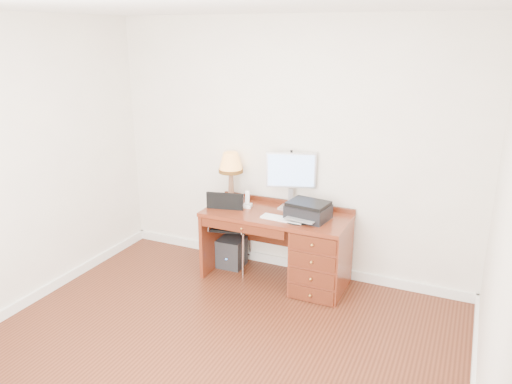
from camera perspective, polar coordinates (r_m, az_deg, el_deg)
The scene contains 12 objects.
ground at distance 4.35m, azimuth -5.08°, elevation -17.71°, with size 4.00×4.00×0.00m, color #3F1A0E.
room_shell at distance 4.79m, azimuth -1.33°, elevation -13.27°, with size 4.00×4.00×4.00m.
desk at distance 5.16m, azimuth 5.63°, elevation -6.46°, with size 1.50×0.67×0.75m.
monitor at distance 5.18m, azimuth 4.12°, elevation 2.13°, with size 0.51×0.25×0.60m.
keyboard at distance 4.96m, azimuth 3.05°, elevation -3.09°, with size 0.44×0.13×0.02m, color white.
mouse_pad at distance 4.93m, azimuth 4.80°, elevation -3.17°, with size 0.24×0.24×0.05m.
printer at distance 4.97m, azimuth 5.99°, elevation -2.11°, with size 0.44×0.36×0.18m.
leg_lamp at distance 5.40m, azimuth -2.90°, elevation 3.04°, with size 0.27×0.27×0.54m.
phone at distance 5.28m, azimuth -0.98°, elevation -1.21°, with size 0.10×0.10×0.18m.
pen_cup at distance 5.14m, azimuth 4.90°, elevation -1.89°, with size 0.07×0.07×0.09m, color black.
chair at distance 5.45m, azimuth -3.32°, elevation -3.33°, with size 0.52×0.52×0.93m.
equipment_box at distance 5.66m, azimuth -2.80°, elevation -6.89°, with size 0.28×0.28×0.33m, color black.
Camera 1 is at (1.78, -3.07, 2.53)m, focal length 35.00 mm.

